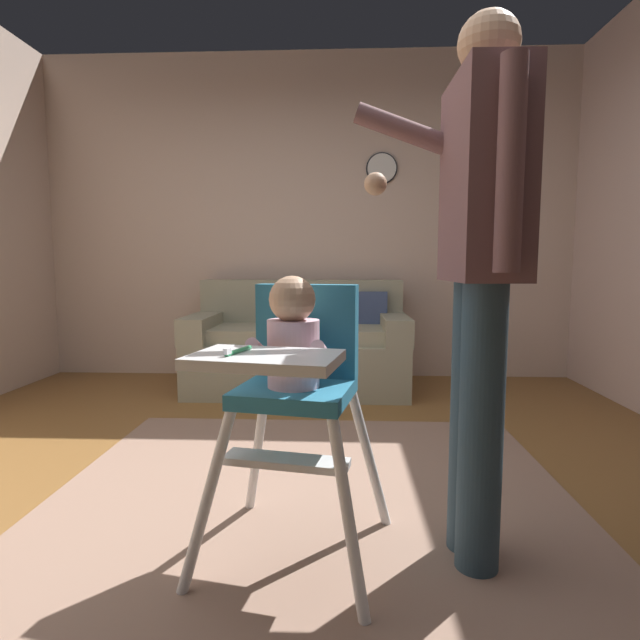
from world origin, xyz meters
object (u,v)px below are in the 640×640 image
(couch, at_px, (300,347))
(wall_clock, at_px, (382,168))
(high_chair, at_px, (295,365))
(adult_standing, at_px, (480,262))

(couch, height_order, wall_clock, wall_clock)
(couch, relative_size, high_chair, 1.76)
(adult_standing, bearing_deg, wall_clock, -88.70)
(adult_standing, relative_size, wall_clock, 6.56)
(high_chair, height_order, adult_standing, adult_standing)
(couch, xyz_separation_m, high_chair, (0.19, -2.36, 0.33))
(couch, xyz_separation_m, wall_clock, (0.67, 0.48, 1.47))
(adult_standing, height_order, wall_clock, wall_clock)
(couch, height_order, high_chair, high_chair)
(couch, distance_m, adult_standing, 2.57)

